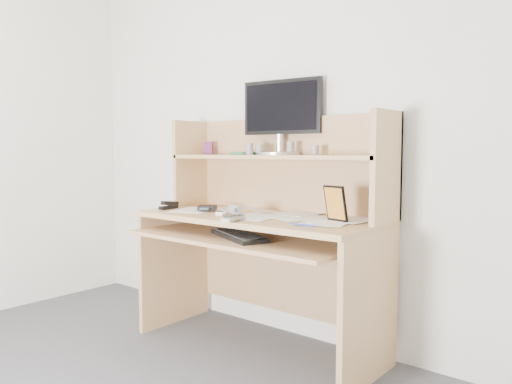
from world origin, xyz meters
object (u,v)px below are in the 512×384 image
Objects in this scene: tv_remote at (233,218)px; keyboard at (239,235)px; desk at (266,224)px; monitor at (281,115)px; game_case at (336,203)px.

keyboard is at bearing 99.14° from tv_remote.
monitor is at bearing 95.83° from desk.
desk reaches higher than keyboard.
desk is at bearing 119.55° from keyboard.
desk is 2.78× the size of monitor.
game_case reaches higher than keyboard.
keyboard is 0.77m from monitor.
desk is 3.10× the size of keyboard.
desk is 0.35m from tv_remote.
tv_remote is at bearing -88.07° from monitor.
game_case is at bearing 49.01° from keyboard.
monitor is at bearing 119.88° from keyboard.
desk is at bearing -173.85° from game_case.
game_case is at bearing -6.23° from desk.
desk reaches higher than game_case.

